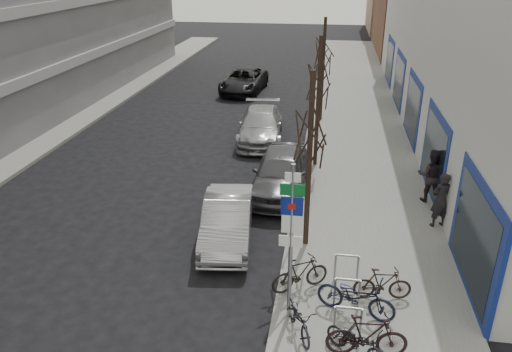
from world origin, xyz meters
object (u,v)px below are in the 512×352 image
(meter_front, at_px, (290,228))
(parked_car_mid, at_px, (281,172))
(tree_near, at_px, (311,120))
(bike_far_curb, at_px, (358,339))
(meter_mid, at_px, (303,160))
(parked_car_front, at_px, (227,220))
(bike_near_right, at_px, (367,336))
(bike_mid_inner, at_px, (300,273))
(tree_mid, at_px, (320,72))
(pedestrian_near, at_px, (441,200))
(highway_sign_pole, at_px, (291,235))
(parked_car_back, at_px, (260,126))
(meter_back, at_px, (310,119))
(bike_far_inner, at_px, (382,283))
(pedestrian_far, at_px, (431,175))
(tree_far, at_px, (324,45))
(lane_car, at_px, (244,81))
(bike_rack, at_px, (347,289))
(bike_near_left, at_px, (299,315))
(bike_mid_curb, at_px, (356,293))

(meter_front, xyz_separation_m, parked_car_mid, (-0.75, 4.36, -0.09))
(tree_near, distance_m, bike_far_curb, 5.95)
(meter_mid, height_order, parked_car_front, meter_mid)
(bike_near_right, bearing_deg, bike_far_curb, 102.44)
(parked_car_mid, bearing_deg, bike_mid_inner, -77.91)
(bike_near_right, relative_size, bike_far_curb, 1.15)
(tree_mid, xyz_separation_m, meter_mid, (-0.45, -1.50, -3.19))
(parked_car_mid, relative_size, pedestrian_near, 2.58)
(highway_sign_pole, xyz_separation_m, pedestrian_near, (4.40, 5.26, -1.37))
(bike_near_right, xyz_separation_m, parked_car_back, (-4.40, 14.13, 0.05))
(bike_mid_inner, bearing_deg, meter_back, -28.79)
(tree_near, bearing_deg, bike_far_inner, -49.26)
(bike_far_curb, relative_size, pedestrian_far, 0.79)
(parked_car_mid, distance_m, pedestrian_near, 5.80)
(tree_far, bearing_deg, pedestrian_near, -69.54)
(parked_car_front, bearing_deg, meter_mid, 60.18)
(meter_mid, xyz_separation_m, lane_car, (-4.82, 13.91, -0.17))
(meter_front, height_order, lane_car, lane_car)
(tree_near, height_order, bike_near_right, tree_near)
(bike_rack, xyz_separation_m, bike_near_right, (0.40, -1.67, 0.04))
(pedestrian_far, bearing_deg, tree_far, -55.52)
(bike_rack, distance_m, meter_back, 13.50)
(meter_back, relative_size, pedestrian_near, 0.68)
(pedestrian_far, bearing_deg, bike_far_inner, 81.26)
(tree_far, relative_size, parked_car_mid, 1.14)
(highway_sign_pole, xyz_separation_m, bike_near_left, (0.28, -0.52, -1.83))
(meter_back, height_order, bike_mid_inner, meter_back)
(highway_sign_pole, distance_m, lane_car, 23.05)
(highway_sign_pole, xyz_separation_m, pedestrian_far, (4.40, 7.12, -1.31))
(bike_near_right, xyz_separation_m, parked_car_mid, (-2.80, 8.42, 0.12))
(tree_near, distance_m, bike_far_inner, 4.75)
(bike_near_right, bearing_deg, meter_back, 3.03)
(bike_mid_inner, bearing_deg, pedestrian_near, -76.38)
(tree_near, height_order, pedestrian_far, tree_near)
(bike_far_inner, distance_m, lane_car, 22.59)
(parked_car_back, height_order, lane_car, lane_car)
(bike_far_curb, distance_m, parked_car_front, 6.12)
(bike_far_inner, height_order, parked_car_front, parked_car_front)
(highway_sign_pole, bearing_deg, parked_car_mid, 97.73)
(bike_mid_inner, relative_size, pedestrian_far, 0.82)
(pedestrian_near, bearing_deg, bike_mid_curb, 37.62)
(bike_near_right, bearing_deg, tree_far, 0.48)
(tree_mid, xyz_separation_m, pedestrian_near, (4.20, -4.75, -3.02))
(tree_near, xyz_separation_m, meter_back, (-0.45, 10.50, -3.19))
(meter_front, bearing_deg, bike_far_inner, -37.25)
(meter_front, bearing_deg, bike_near_left, -81.47)
(highway_sign_pole, bearing_deg, bike_mid_inner, 80.61)
(bike_rack, xyz_separation_m, meter_back, (-1.65, 13.40, 0.26))
(bike_rack, bearing_deg, lane_car, 106.51)
(pedestrian_far, bearing_deg, meter_mid, -6.24)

